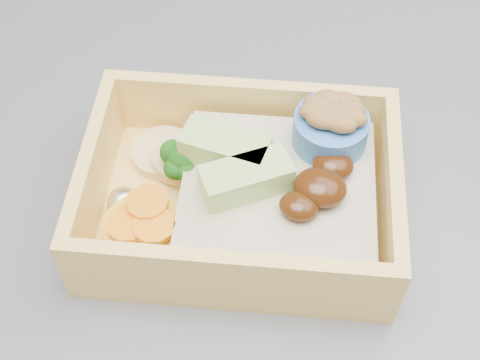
# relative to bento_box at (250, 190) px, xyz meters

# --- Properties ---
(bento_box) EXTENTS (0.20, 0.16, 0.07)m
(bento_box) POSITION_rel_bento_box_xyz_m (0.00, 0.00, 0.00)
(bento_box) COLOR #FFD169
(bento_box) RESTS_ON island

